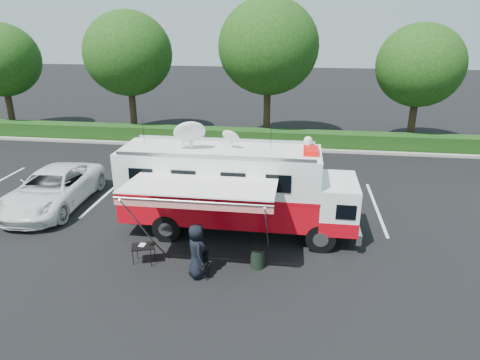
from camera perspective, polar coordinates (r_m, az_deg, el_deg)
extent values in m
plane|color=black|center=(16.21, -0.25, -6.92)|extent=(120.00, 120.00, 0.00)
cube|color=#9E998E|center=(26.36, 11.88, 3.82)|extent=(60.00, 0.35, 0.15)
cube|color=black|center=(27.11, 11.84, 5.22)|extent=(60.00, 1.20, 1.00)
cylinder|color=black|center=(34.26, -28.40, 8.94)|extent=(0.44, 0.44, 4.00)
ellipsoid|color=#14380F|center=(33.91, -29.26, 13.81)|extent=(5.12, 5.12, 4.86)
cylinder|color=black|center=(29.86, -14.13, 9.78)|extent=(0.44, 0.44, 4.40)
ellipsoid|color=#14380F|center=(29.46, -14.70, 16.01)|extent=(5.63, 5.63, 5.35)
cylinder|color=black|center=(27.77, 3.63, 10.00)|extent=(0.44, 0.44, 4.80)
ellipsoid|color=#14380F|center=(27.35, 3.80, 17.33)|extent=(6.14, 6.14, 5.84)
cylinder|color=black|center=(28.63, 22.05, 8.05)|extent=(0.44, 0.44, 4.00)
ellipsoid|color=#14380F|center=(28.21, 22.87, 13.91)|extent=(5.12, 5.12, 4.86)
cube|color=silver|center=(20.64, -17.17, -1.63)|extent=(0.12, 5.50, 0.01)
cube|color=silver|center=(18.95, -0.45, -2.66)|extent=(0.12, 5.50, 0.01)
cube|color=silver|center=(19.09, 17.70, -3.52)|extent=(0.12, 5.50, 0.01)
cube|color=black|center=(15.98, -0.25, -5.29)|extent=(8.03, 1.31, 0.28)
cylinder|color=black|center=(14.96, 10.68, -7.59)|extent=(1.03, 0.30, 1.03)
cylinder|color=black|center=(16.80, 10.43, -4.30)|extent=(1.03, 0.30, 1.03)
cylinder|color=black|center=(15.59, -9.72, -6.30)|extent=(1.03, 0.30, 1.03)
cylinder|color=black|center=(17.36, -7.73, -3.29)|extent=(1.03, 0.30, 1.03)
cube|color=silver|center=(15.97, 15.10, -5.88)|extent=(0.19, 2.33, 0.37)
cube|color=white|center=(15.53, 12.84, -2.84)|extent=(1.31, 2.33, 1.59)
cube|color=red|center=(15.75, 12.68, -4.72)|extent=(1.33, 2.35, 0.51)
cube|color=black|center=(15.49, 15.15, -1.99)|extent=(0.11, 2.03, 0.65)
cube|color=red|center=(15.78, -2.61, -2.85)|extent=(7.10, 2.33, 1.12)
cube|color=red|center=(15.57, -2.64, -0.96)|extent=(7.12, 2.35, 0.09)
cube|color=white|center=(15.32, -2.68, 1.48)|extent=(7.10, 2.33, 1.31)
cube|color=white|center=(15.11, -2.72, 3.96)|extent=(7.10, 2.33, 0.07)
cube|color=#CC0505|center=(14.84, 9.44, 3.90)|extent=(0.51, 0.89, 0.15)
sphere|color=white|center=(15.71, 9.07, 5.21)|extent=(0.32, 0.32, 0.32)
ellipsoid|color=white|center=(15.03, -6.74, 6.36)|extent=(1.12, 1.12, 0.34)
ellipsoid|color=white|center=(15.10, -1.22, 5.84)|extent=(0.65, 0.65, 0.19)
cylinder|color=black|center=(16.10, -12.75, 6.27)|extent=(0.02, 0.02, 0.93)
cylinder|color=black|center=(15.65, -7.58, 6.19)|extent=(0.02, 0.02, 0.93)
cylinder|color=black|center=(15.13, 4.16, 5.81)|extent=(0.02, 0.02, 0.93)
cube|color=white|center=(13.18, -5.30, -0.76)|extent=(4.67, 2.24, 0.20)
cube|color=red|center=(12.26, -6.43, -3.34)|extent=(4.67, 0.04, 0.26)
cylinder|color=#B2B2B7|center=(12.20, -6.47, -2.90)|extent=(4.67, 0.07, 0.07)
cylinder|color=#B2B2B7|center=(14.26, -13.41, -5.59)|extent=(0.05, 2.43, 2.69)
cylinder|color=#B2B2B7|center=(13.39, 3.60, -6.83)|extent=(0.05, 2.43, 2.69)
imported|color=white|center=(20.00, -23.41, -3.19)|extent=(2.81, 5.75, 1.57)
imported|color=black|center=(13.73, -5.64, -12.57)|extent=(0.85, 1.01, 1.76)
cube|color=black|center=(14.35, -12.78, -8.61)|extent=(0.87, 0.73, 0.03)
cylinder|color=black|center=(14.45, -14.09, -9.90)|extent=(0.02, 0.02, 0.61)
cylinder|color=black|center=(14.76, -13.55, -9.17)|extent=(0.02, 0.02, 0.61)
cylinder|color=black|center=(14.25, -11.79, -10.16)|extent=(0.02, 0.02, 0.61)
cylinder|color=black|center=(14.56, -11.30, -9.41)|extent=(0.02, 0.02, 0.61)
cube|color=silver|center=(14.40, -12.91, -8.43)|extent=(0.19, 0.26, 0.01)
cube|color=black|center=(13.43, -5.12, -11.31)|extent=(0.53, 0.53, 0.04)
cube|color=black|center=(13.48, -4.96, -10.05)|extent=(0.39, 0.19, 0.45)
cylinder|color=black|center=(13.44, -5.94, -12.35)|extent=(0.02, 0.02, 0.41)
cylinder|color=black|center=(13.71, -5.62, -11.62)|extent=(0.02, 0.02, 0.41)
cylinder|color=black|center=(13.38, -4.56, -12.48)|extent=(0.02, 0.02, 0.41)
cylinder|color=black|center=(13.64, -4.26, -11.74)|extent=(0.02, 0.02, 0.41)
cylinder|color=black|center=(13.92, 2.34, -10.31)|extent=(0.45, 0.45, 0.69)
cylinder|color=black|center=(13.73, 2.36, -9.01)|extent=(0.48, 0.48, 0.04)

